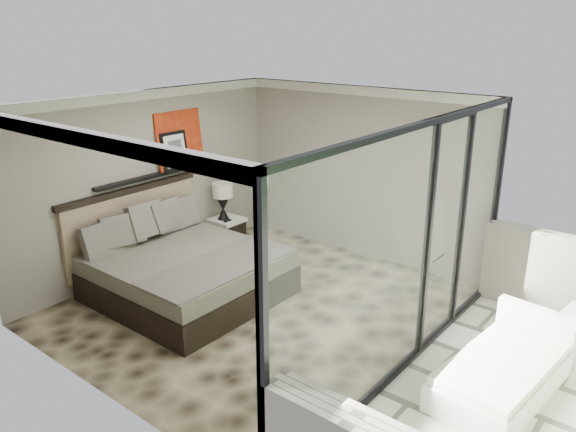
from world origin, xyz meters
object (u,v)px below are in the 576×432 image
Objects in this scene: bed at (182,269)px; nightstand at (227,233)px; table_lamp at (223,196)px; lounger at (504,372)px.

nightstand is (-0.79, 1.71, -0.13)m from bed.
table_lamp is (-0.82, 1.65, 0.54)m from bed.
bed reaches higher than table_lamp.
lounger is (4.38, 0.62, -0.17)m from bed.
bed is at bearing -56.99° from nightstand.
nightstand is 5.29m from lounger.
lounger reaches higher than nightstand.
bed is 1.32× the size of lounger.
bed is 3.77× the size of table_lamp.
lounger is (5.17, -1.09, -0.04)m from nightstand.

